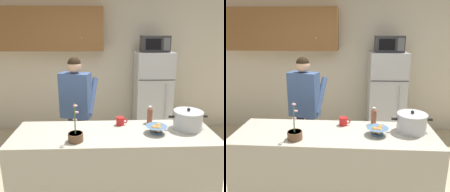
# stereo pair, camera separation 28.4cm
# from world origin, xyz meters

# --- Properties ---
(back_wall_unit) EXTENTS (6.00, 0.48, 2.60)m
(back_wall_unit) POSITION_xyz_m (-0.28, 2.25, 1.46)
(back_wall_unit) COLOR beige
(back_wall_unit) RESTS_ON ground
(kitchen_island) EXTENTS (2.15, 0.68, 0.92)m
(kitchen_island) POSITION_xyz_m (0.00, 0.00, 0.46)
(kitchen_island) COLOR #BCB7A8
(kitchen_island) RESTS_ON ground
(refrigerator) EXTENTS (0.64, 0.68, 1.62)m
(refrigerator) POSITION_xyz_m (0.80, 1.85, 0.81)
(refrigerator) COLOR #B7BABF
(refrigerator) RESTS_ON ground
(microwave) EXTENTS (0.48, 0.37, 0.28)m
(microwave) POSITION_xyz_m (0.80, 1.83, 1.76)
(microwave) COLOR #2D2D30
(microwave) RESTS_ON refrigerator
(person_near_pot) EXTENTS (0.57, 0.51, 1.64)m
(person_near_pot) POSITION_xyz_m (-0.49, 0.82, 1.02)
(person_near_pot) COLOR black
(person_near_pot) RESTS_ON ground
(cooking_pot) EXTENTS (0.43, 0.32, 0.24)m
(cooking_pot) POSITION_xyz_m (0.82, 0.08, 1.02)
(cooking_pot) COLOR silver
(cooking_pot) RESTS_ON kitchen_island
(coffee_mug) EXTENTS (0.13, 0.09, 0.10)m
(coffee_mug) POSITION_xyz_m (0.08, 0.20, 0.97)
(coffee_mug) COLOR red
(coffee_mug) RESTS_ON kitchen_island
(bread_bowl) EXTENTS (0.23, 0.23, 0.10)m
(bread_bowl) POSITION_xyz_m (0.45, -0.03, 0.97)
(bread_bowl) COLOR #4C7299
(bread_bowl) RESTS_ON kitchen_island
(bottle_near_edge) EXTENTS (0.06, 0.06, 0.21)m
(bottle_near_edge) POSITION_xyz_m (0.43, 0.26, 1.02)
(bottle_near_edge) COLOR brown
(bottle_near_edge) RESTS_ON kitchen_island
(potted_orchid) EXTENTS (0.15, 0.15, 0.39)m
(potted_orchid) POSITION_xyz_m (-0.39, -0.19, 0.98)
(potted_orchid) COLOR brown
(potted_orchid) RESTS_ON kitchen_island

